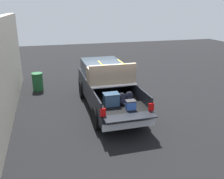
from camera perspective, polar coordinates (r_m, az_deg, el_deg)
name	(u,v)px	position (r m, az deg, el deg)	size (l,w,h in m)	color
ground_plane	(108,108)	(11.24, -0.82, -4.35)	(40.00, 40.00, 0.00)	black
pickup_truck	(106,85)	(11.24, -1.36, 1.05)	(6.05, 2.06, 2.23)	black
building_facade	(5,68)	(10.98, -23.65, 4.57)	(10.51, 0.36, 4.03)	beige
trash_can	(38,82)	(14.01, -16.89, 1.73)	(0.60, 0.60, 0.98)	#1E592D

